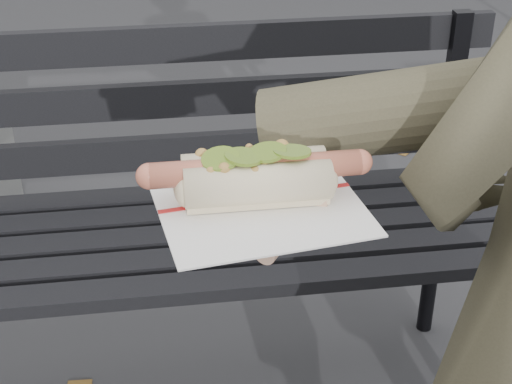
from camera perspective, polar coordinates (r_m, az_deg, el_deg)
park_bench at (r=1.73m, az=-6.68°, el=-0.57°), size 1.50×0.44×0.88m
held_hotdog at (r=0.83m, az=13.14°, el=5.04°), size 0.64×0.30×0.20m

